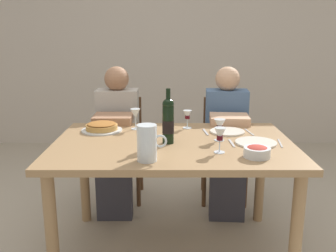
% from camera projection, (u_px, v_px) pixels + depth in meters
% --- Properties ---
extents(ground_plane, '(8.00, 8.00, 0.00)m').
position_uv_depth(ground_plane, '(172.00, 249.00, 2.58)').
color(ground_plane, '#B2A893').
extents(back_wall, '(8.00, 0.10, 2.80)m').
position_uv_depth(back_wall, '(170.00, 34.00, 4.73)').
color(back_wall, beige).
rests_on(back_wall, ground).
extents(dining_table, '(1.50, 1.00, 0.76)m').
position_uv_depth(dining_table, '(172.00, 156.00, 2.42)').
color(dining_table, '#9E7A51').
rests_on(dining_table, ground).
extents(wine_bottle, '(0.07, 0.07, 0.34)m').
position_uv_depth(wine_bottle, '(168.00, 121.00, 2.34)').
color(wine_bottle, black).
rests_on(wine_bottle, dining_table).
extents(water_pitcher, '(0.16, 0.11, 0.20)m').
position_uv_depth(water_pitcher, '(147.00, 145.00, 2.03)').
color(water_pitcher, silver).
rests_on(water_pitcher, dining_table).
extents(baked_tart, '(0.28, 0.28, 0.06)m').
position_uv_depth(baked_tart, '(101.00, 127.00, 2.65)').
color(baked_tart, silver).
rests_on(baked_tart, dining_table).
extents(salad_bowl, '(0.15, 0.15, 0.07)m').
position_uv_depth(salad_bowl, '(256.00, 151.00, 2.10)').
color(salad_bowl, silver).
rests_on(salad_bowl, dining_table).
extents(wine_glass_left_diner, '(0.06, 0.06, 0.13)m').
position_uv_depth(wine_glass_left_diner, '(187.00, 116.00, 2.71)').
color(wine_glass_left_diner, silver).
rests_on(wine_glass_left_diner, dining_table).
extents(wine_glass_right_diner, '(0.07, 0.07, 0.14)m').
position_uv_depth(wine_glass_right_diner, '(219.00, 125.00, 2.40)').
color(wine_glass_right_diner, silver).
rests_on(wine_glass_right_diner, dining_table).
extents(wine_glass_centre, '(0.07, 0.07, 0.15)m').
position_uv_depth(wine_glass_centre, '(135.00, 114.00, 2.68)').
color(wine_glass_centre, silver).
rests_on(wine_glass_centre, dining_table).
extents(wine_glass_spare, '(0.07, 0.07, 0.15)m').
position_uv_depth(wine_glass_spare, '(219.00, 135.00, 2.16)').
color(wine_glass_spare, silver).
rests_on(wine_glass_spare, dining_table).
extents(dinner_plate_left_setting, '(0.24, 0.24, 0.01)m').
position_uv_depth(dinner_plate_left_setting, '(227.00, 132.00, 2.62)').
color(dinner_plate_left_setting, silver).
rests_on(dinner_plate_left_setting, dining_table).
extents(dinner_plate_right_setting, '(0.25, 0.25, 0.01)m').
position_uv_depth(dinner_plate_right_setting, '(255.00, 143.00, 2.36)').
color(dinner_plate_right_setting, silver).
rests_on(dinner_plate_right_setting, dining_table).
extents(fork_left_setting, '(0.03, 0.16, 0.00)m').
position_uv_depth(fork_left_setting, '(205.00, 132.00, 2.62)').
color(fork_left_setting, silver).
rests_on(fork_left_setting, dining_table).
extents(knife_left_setting, '(0.04, 0.18, 0.00)m').
position_uv_depth(knife_left_setting, '(248.00, 132.00, 2.62)').
color(knife_left_setting, silver).
rests_on(knife_left_setting, dining_table).
extents(knife_right_setting, '(0.04, 0.18, 0.00)m').
position_uv_depth(knife_right_setting, '(279.00, 143.00, 2.36)').
color(knife_right_setting, silver).
rests_on(knife_right_setting, dining_table).
extents(spoon_right_setting, '(0.02, 0.16, 0.00)m').
position_uv_depth(spoon_right_setting, '(231.00, 143.00, 2.36)').
color(spoon_right_setting, silver).
rests_on(spoon_right_setting, dining_table).
extents(chair_left, '(0.40, 0.40, 0.87)m').
position_uv_depth(chair_left, '(120.00, 141.00, 3.35)').
color(chair_left, brown).
rests_on(chair_left, ground).
extents(diner_left, '(0.34, 0.50, 1.16)m').
position_uv_depth(diner_left, '(116.00, 135.00, 3.09)').
color(diner_left, '#B7B2A8').
rests_on(diner_left, ground).
extents(chair_right, '(0.43, 0.43, 0.87)m').
position_uv_depth(chair_right, '(223.00, 142.00, 3.33)').
color(chair_right, brown).
rests_on(chair_right, ground).
extents(diner_right, '(0.36, 0.52, 1.16)m').
position_uv_depth(diner_right, '(226.00, 136.00, 3.08)').
color(diner_right, '#4C6B93').
rests_on(diner_right, ground).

